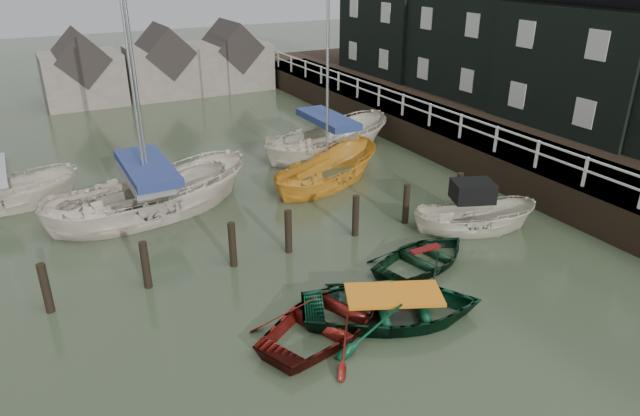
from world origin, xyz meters
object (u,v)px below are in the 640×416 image
rowboat_dkgreen (424,265)px  motorboat (472,227)px  rowboat_red (330,329)px  sailboat_c (327,181)px  rowboat_green (392,318)px  sailboat_d (327,151)px  sailboat_b (153,211)px  sailboat_a (150,213)px

rowboat_dkgreen → motorboat: (2.85, 1.10, 0.10)m
rowboat_red → sailboat_c: sailboat_c is taller
rowboat_green → sailboat_d: (4.87, 12.25, 0.06)m
rowboat_green → sailboat_b: 10.11m
sailboat_a → sailboat_b: 0.20m
sailboat_c → rowboat_dkgreen: bearing=151.0°
rowboat_green → motorboat: 5.98m
sailboat_a → sailboat_c: size_ratio=0.94×
motorboat → rowboat_red: bearing=132.2°
rowboat_dkgreen → sailboat_b: (-6.23, 7.55, 0.06)m
rowboat_dkgreen → sailboat_d: 10.75m
rowboat_dkgreen → motorboat: motorboat is taller
rowboat_green → sailboat_c: sailboat_c is taller
rowboat_green → motorboat: bearing=-36.7°
rowboat_green → motorboat: motorboat is taller
sailboat_c → rowboat_red: bearing=127.9°
sailboat_c → sailboat_d: bearing=-52.9°
motorboat → sailboat_a: sailboat_a is taller
rowboat_green → sailboat_d: size_ratio=0.37×
motorboat → sailboat_b: size_ratio=0.38×
rowboat_red → sailboat_a: bearing=-7.4°
rowboat_red → sailboat_b: (-2.23, 8.98, 0.06)m
sailboat_b → sailboat_d: bearing=-80.2°
motorboat → sailboat_c: (-2.18, 6.11, -0.09)m
sailboat_b → sailboat_c: 6.91m
rowboat_red → sailboat_c: 9.83m
sailboat_a → rowboat_red: bearing=-176.5°
sailboat_a → sailboat_b: size_ratio=0.93×
rowboat_red → sailboat_d: size_ratio=0.33×
rowboat_red → rowboat_dkgreen: bearing=-92.7°
rowboat_red → sailboat_c: bearing=-50.8°
rowboat_green → sailboat_d: 13.18m
rowboat_red → rowboat_green: 1.66m
sailboat_d → rowboat_red: bearing=141.3°
rowboat_green → sailboat_c: bearing=5.6°
rowboat_green → sailboat_a: 10.02m
sailboat_d → sailboat_a: bearing=98.9°
sailboat_b → sailboat_d: size_ratio=0.92×
rowboat_green → sailboat_b: sailboat_b is taller
rowboat_red → sailboat_d: bearing=-51.0°
rowboat_red → sailboat_b: size_ratio=0.36×
sailboat_a → sailboat_b: sailboat_b is taller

